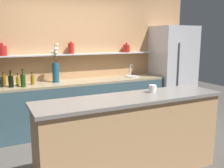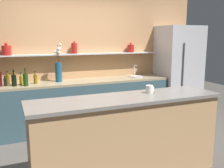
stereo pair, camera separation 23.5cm
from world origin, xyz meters
name	(u,v)px [view 2 (the right image)]	position (x,y,z in m)	size (l,w,h in m)	color
ground_plane	(107,153)	(0.00, 0.00, 0.00)	(12.00, 12.00, 0.00)	#4C4742
back_wall_unit	(77,59)	(0.00, 1.60, 1.30)	(5.20, 0.28, 2.60)	tan
back_counter_unit	(79,105)	(-0.10, 1.24, 0.46)	(3.61, 0.62, 0.92)	#334C56
island_counter	(127,137)	(0.00, -0.65, 0.51)	(2.37, 0.61, 1.02)	tan
refrigerator	(178,72)	(2.16, 1.20, 0.99)	(0.87, 0.73, 1.97)	#B7B7BC
flower_vase	(58,69)	(-0.44, 1.30, 1.15)	(0.15, 0.16, 0.70)	navy
sink_fixture	(136,76)	(1.14, 1.25, 0.95)	(0.26, 0.26, 0.25)	#B7B7BC
bottle_sauce_0	(5,82)	(-1.36, 1.23, 0.99)	(0.05, 0.05, 0.18)	black
bottle_wine_2	(26,80)	(-1.04, 1.10, 1.03)	(0.08, 0.08, 0.30)	#193814
bottle_wine_4	(14,80)	(-1.22, 1.16, 1.02)	(0.08, 0.08, 0.28)	black
bottle_oil_5	(8,79)	(-1.31, 1.35, 1.01)	(0.06, 0.06, 0.24)	brown
bottle_oil_6	(35,79)	(-0.86, 1.26, 1.01)	(0.06, 0.06, 0.22)	brown
bottle_oil_7	(21,80)	(-1.10, 1.27, 1.00)	(0.06, 0.06, 0.21)	olive
bottle_wine_9	(0,79)	(-1.44, 1.23, 1.05)	(0.07, 0.07, 0.34)	#380C0C
bottle_oil_10	(15,79)	(-1.20, 1.27, 1.02)	(0.06, 0.06, 0.24)	olive
coffee_mug	(149,89)	(0.36, -0.57, 1.07)	(0.11, 0.09, 0.10)	silver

